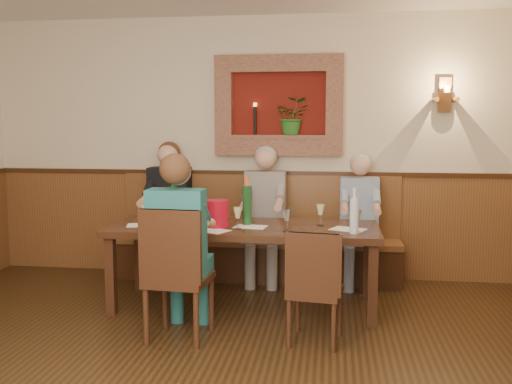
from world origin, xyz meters
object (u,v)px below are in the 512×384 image
Objects in this scene: dining_table at (244,234)px; wine_bottle_green_b at (173,203)px; bench at (258,249)px; person_chair_front at (180,261)px; person_bench_right at (359,232)px; person_bench_mid at (264,226)px; chair_near_right at (315,310)px; chair_near_left at (179,301)px; spittoon_bucket at (217,214)px; person_bench_left at (168,222)px; wine_bottle_green_a at (247,204)px; water_bottle at (354,215)px.

wine_bottle_green_b is at bearing 172.95° from dining_table.
bench is 2.08× the size of person_chair_front.
dining_table is at bearing -141.62° from person_bench_right.
wine_bottle_green_b reaches higher than bench.
chair_near_right is at bearing -70.33° from person_bench_mid.
person_bench_mid is at bearing -51.83° from bench.
bench is 7.06× the size of wine_bottle_green_b.
person_chair_front is (-1.44, -1.62, 0.04)m from person_bench_right.
person_chair_front is (0.00, 0.06, 0.30)m from chair_near_left.
spittoon_bucket reaches higher than chair_near_right.
dining_table is 1.01m from bench.
spittoon_bucket is (0.73, -0.93, 0.26)m from person_bench_left.
person_bench_right is 1.36m from wine_bottle_green_a.
person_chair_front reaches higher than wine_bottle_green_a.
wine_bottle_green_b is (-0.68, 0.08, 0.25)m from dining_table.
chair_near_left is 1.05m from chair_near_right.
person_bench_left is at bearing 110.49° from wine_bottle_green_b.
person_bench_left is 2.22m from water_bottle.
person_bench_mid is at bearing 78.53° from chair_near_left.
wine_bottle_green_a is at bearing -94.66° from person_bench_mid.
bench is at bearing 129.26° from water_bottle.
water_bottle is (0.96, -1.18, 0.58)m from bench.
person_bench_right reaches higher than chair_near_right.
spittoon_bucket is 1.20m from water_bottle.
person_bench_mid is (0.08, 0.84, -0.08)m from dining_table.
chair_near_left reaches higher than chair_near_right.
bench reaches higher than spittoon_bucket.
person_bench_right is (1.06, 0.84, -0.12)m from dining_table.
wine_bottle_green_a is (0.98, -0.79, 0.33)m from person_bench_left.
person_bench_left is at bearing 109.66° from person_chair_front.
bench is at bearing 6.37° from person_bench_left.
dining_table is at bearing 63.72° from person_chair_front.
person_bench_left is 3.46× the size of wine_bottle_green_b.
person_bench_right reaches higher than spittoon_bucket.
person_bench_mid is 0.99× the size of person_chair_front.
person_bench_mid is (1.04, 0.00, -0.02)m from person_bench_left.
person_bench_right reaches higher than water_bottle.
person_bench_right reaches higher than bench.
chair_near_left is (-0.39, -1.78, -0.02)m from bench.
chair_near_left is 0.30m from person_chair_front.
person_bench_left is at bearing 143.23° from chair_near_right.
bench is 12.49× the size of spittoon_bucket.
wine_bottle_green_a reaches higher than bench.
wine_bottle_green_b is at bearing 176.91° from wine_bottle_green_a.
water_bottle is at bearing 28.23° from chair_near_left.
water_bottle is at bearing -13.80° from dining_table.
chair_near_left is 4.34× the size of spittoon_bucket.
spittoon_bucket is (0.15, 0.68, 0.27)m from person_chair_front.
dining_table is at bearing -95.68° from person_bench_mid.
chair_near_left is 0.73× the size of person_bench_mid.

